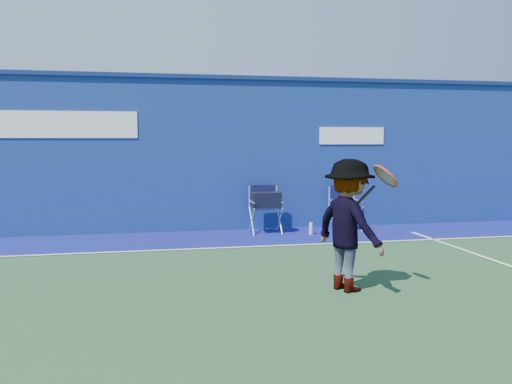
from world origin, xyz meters
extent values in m
plane|color=#274927|center=(0.00, 0.00, 0.00)|extent=(80.00, 80.00, 0.00)
cube|color=navy|center=(0.00, 5.20, 1.50)|extent=(24.00, 0.40, 3.00)
cube|color=navy|center=(0.00, 5.20, 3.04)|extent=(24.00, 0.50, 0.08)
cube|color=white|center=(-3.00, 4.99, 2.10)|extent=(4.50, 0.02, 0.50)
cube|color=white|center=(3.60, 4.99, 1.90)|extent=(1.40, 0.02, 0.35)
cube|color=navy|center=(0.00, 4.10, 0.00)|extent=(24.00, 1.80, 0.01)
cube|color=white|center=(0.00, 3.20, 0.01)|extent=(24.00, 0.06, 0.01)
cube|color=#10123D|center=(1.66, 4.50, 0.50)|extent=(0.49, 0.41, 0.03)
cube|color=silver|center=(1.66, 4.74, 0.71)|extent=(0.55, 0.02, 0.40)
cube|color=#10123D|center=(1.66, 4.74, 0.79)|extent=(0.49, 0.03, 0.28)
cube|color=black|center=(1.66, 4.47, 0.66)|extent=(0.55, 0.32, 0.30)
cube|color=#10123D|center=(3.32, 4.56, 0.48)|extent=(0.47, 0.39, 0.03)
cube|color=silver|center=(3.32, 4.79, 0.68)|extent=(0.53, 0.02, 0.39)
cube|color=#10123D|center=(3.32, 4.79, 0.75)|extent=(0.47, 0.03, 0.27)
cylinder|color=silver|center=(2.48, 4.17, 0.12)|extent=(0.07, 0.07, 0.24)
imported|color=#EA4738|center=(1.78, 0.41, 0.79)|extent=(0.94, 1.17, 1.59)
torus|color=red|center=(2.18, 0.29, 1.38)|extent=(0.30, 0.39, 0.29)
cylinder|color=gray|center=(2.18, 0.29, 1.38)|extent=(0.24, 0.33, 0.23)
cylinder|color=black|center=(1.93, 0.30, 1.15)|extent=(0.27, 0.05, 0.26)
camera|label=1|loc=(-0.59, -5.67, 1.81)|focal=38.00mm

